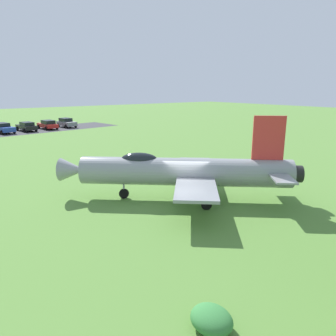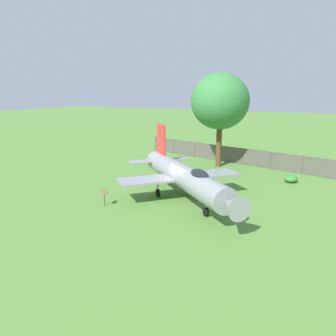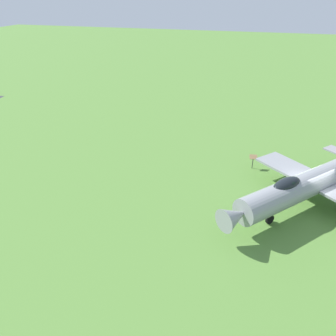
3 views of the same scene
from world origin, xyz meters
name	(u,v)px [view 2 (image 2 of 3)]	position (x,y,z in m)	size (l,w,h in m)	color
ground_plane	(183,199)	(0.00, 0.00, 0.00)	(200.00, 200.00, 0.00)	#568438
display_jet	(185,177)	(0.24, 0.27, 1.80)	(11.39, 12.29, 5.11)	gray
shade_tree	(220,102)	(-11.71, -1.45, 6.72)	(6.67, 5.78, 9.59)	brown
perimeter_fence	(256,158)	(-13.49, 2.07, 0.94)	(6.99, 28.38, 1.77)	#4C4238
shrub_near_fence	(291,179)	(-8.67, 6.33, 0.33)	(1.30, 1.11, 0.65)	#387F3D
info_plaque	(104,194)	(3.93, -4.19, 0.85)	(0.65, 0.49, 1.14)	#333333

